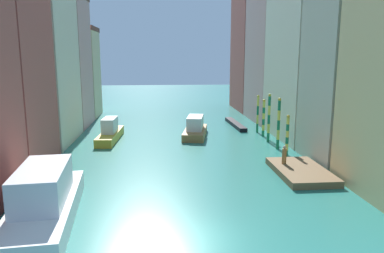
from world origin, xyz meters
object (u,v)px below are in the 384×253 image
(mooring_pole_3, at_px, (264,117))
(motorboat_0, at_px, (195,129))
(motorboat_1, at_px, (110,132))
(vaporetto_white, at_px, (44,200))
(waterfront_dock, at_px, (301,171))
(mooring_pole_2, at_px, (269,118))
(mooring_pole_0, at_px, (287,135))
(mooring_pole_1, at_px, (279,123))
(person_on_dock, at_px, (284,155))
(mooring_pole_4, at_px, (258,113))
(gondola_black, at_px, (235,124))

(mooring_pole_3, height_order, motorboat_0, mooring_pole_3)
(mooring_pole_3, xyz_separation_m, motorboat_1, (-17.44, -0.42, -1.36))
(vaporetto_white, bearing_deg, mooring_pole_3, 48.53)
(waterfront_dock, xyz_separation_m, mooring_pole_3, (0.93, 14.17, 1.96))
(waterfront_dock, relative_size, mooring_pole_2, 1.28)
(waterfront_dock, bearing_deg, mooring_pole_0, 82.78)
(mooring_pole_1, distance_m, vaporetto_white, 23.63)
(vaporetto_white, bearing_deg, mooring_pole_2, 44.69)
(mooring_pole_3, bearing_deg, mooring_pole_0, -91.65)
(waterfront_dock, xyz_separation_m, person_on_dock, (-0.92, 1.36, 0.96))
(person_on_dock, distance_m, mooring_pole_0, 4.38)
(waterfront_dock, relative_size, motorboat_1, 0.83)
(mooring_pole_2, xyz_separation_m, motorboat_0, (-7.61, 3.58, -1.77))
(mooring_pole_4, xyz_separation_m, vaporetto_white, (-18.39, -23.17, -1.12))
(person_on_dock, bearing_deg, vaporetto_white, -154.02)
(mooring_pole_0, relative_size, gondola_black, 0.46)
(mooring_pole_3, bearing_deg, mooring_pole_4, 92.62)
(mooring_pole_4, bearing_deg, mooring_pole_1, -90.67)
(waterfront_dock, height_order, motorboat_0, motorboat_0)
(mooring_pole_0, relative_size, mooring_pole_1, 0.76)
(gondola_black, bearing_deg, mooring_pole_1, -82.36)
(waterfront_dock, height_order, motorboat_1, motorboat_1)
(person_on_dock, xyz_separation_m, motorboat_1, (-15.58, 12.39, -0.36))
(mooring_pole_0, xyz_separation_m, vaporetto_white, (-18.24, -12.10, -0.80))
(motorboat_0, bearing_deg, waterfront_dock, -65.04)
(mooring_pole_2, height_order, motorboat_0, mooring_pole_2)
(mooring_pole_4, bearing_deg, motorboat_0, -168.70)
(mooring_pole_2, bearing_deg, motorboat_1, 171.89)
(waterfront_dock, xyz_separation_m, mooring_pole_2, (0.68, 11.30, 2.41))
(person_on_dock, xyz_separation_m, motorboat_0, (-6.00, 13.52, -0.33))
(mooring_pole_2, relative_size, mooring_pole_3, 1.20)
(waterfront_dock, xyz_separation_m, motorboat_0, (-6.92, 14.87, 0.64))
(mooring_pole_0, bearing_deg, mooring_pole_2, 89.94)
(mooring_pole_3, bearing_deg, waterfront_dock, -93.76)
(mooring_pole_2, relative_size, gondola_black, 0.61)
(mooring_pole_4, relative_size, motorboat_1, 0.57)
(vaporetto_white, distance_m, motorboat_1, 20.53)
(gondola_black, relative_size, motorboat_0, 1.18)
(motorboat_0, bearing_deg, gondola_black, 44.98)
(mooring_pole_4, xyz_separation_m, gondola_black, (-1.80, 4.40, -2.09))
(person_on_dock, relative_size, mooring_pole_1, 0.29)
(mooring_pole_1, xyz_separation_m, mooring_pole_2, (-0.05, 3.16, 0.03))
(mooring_pole_2, xyz_separation_m, vaporetto_white, (-18.25, -18.05, -1.45))
(vaporetto_white, bearing_deg, person_on_dock, 25.98)
(mooring_pole_2, bearing_deg, mooring_pole_3, 85.09)
(waterfront_dock, distance_m, mooring_pole_1, 8.51)
(person_on_dock, bearing_deg, mooring_pole_2, 80.81)
(mooring_pole_0, bearing_deg, mooring_pole_3, 88.35)
(mooring_pole_0, bearing_deg, motorboat_0, 128.60)
(mooring_pole_2, distance_m, mooring_pole_3, 2.92)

